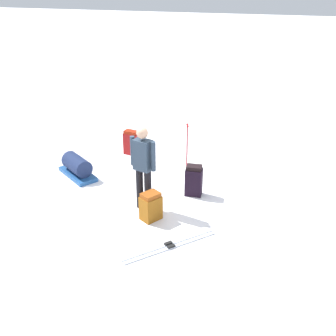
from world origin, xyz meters
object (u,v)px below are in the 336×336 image
at_px(skier_standing, 143,164).
at_px(gear_sled, 77,167).
at_px(backpack_large_dark, 151,206).
at_px(backpack_small_spare, 131,143).
at_px(ski_poles_planted_near, 187,149).
at_px(backpack_bright, 194,181).
at_px(ski_pair_near, 170,246).

bearing_deg(skier_standing, gear_sled, -115.65).
distance_m(backpack_large_dark, backpack_small_spare, 3.15).
distance_m(backpack_large_dark, ski_poles_planted_near, 1.92).
xyz_separation_m(backpack_large_dark, backpack_small_spare, (-2.80, -1.45, 0.04)).
distance_m(backpack_bright, backpack_small_spare, 2.60).
height_order(backpack_large_dark, ski_poles_planted_near, ski_poles_planted_near).
xyz_separation_m(skier_standing, ski_pair_near, (1.08, 0.83, -0.94)).
distance_m(skier_standing, gear_sled, 2.26).
xyz_separation_m(ski_pair_near, ski_poles_planted_near, (-2.60, -0.35, 0.70)).
relative_size(backpack_large_dark, backpack_bright, 0.83).
distance_m(backpack_small_spare, gear_sled, 1.70).
height_order(backpack_large_dark, backpack_bright, backpack_bright).
xyz_separation_m(skier_standing, backpack_large_dark, (0.34, 0.25, -0.68)).
bearing_deg(ski_pair_near, gear_sled, -126.03).
height_order(skier_standing, ski_poles_planted_near, skier_standing).
distance_m(skier_standing, ski_pair_near, 1.66).
distance_m(ski_pair_near, backpack_large_dark, 0.98).
relative_size(backpack_small_spare, gear_sled, 0.55).
bearing_deg(ski_poles_planted_near, ski_pair_near, 7.67).
xyz_separation_m(backpack_small_spare, gear_sled, (1.53, -0.74, -0.08)).
height_order(backpack_small_spare, gear_sled, backpack_small_spare).
bearing_deg(ski_pair_near, backpack_bright, -179.28).
height_order(ski_pair_near, gear_sled, gear_sled).
bearing_deg(ski_pair_near, backpack_small_spare, -150.22).
bearing_deg(backpack_bright, gear_sled, -92.48).
xyz_separation_m(backpack_bright, gear_sled, (-0.12, -2.74, -0.10)).
distance_m(skier_standing, backpack_bright, 1.31).
bearing_deg(skier_standing, backpack_bright, 134.99).
bearing_deg(backpack_bright, backpack_small_spare, -129.48).
bearing_deg(ski_pair_near, skier_standing, -142.43).
bearing_deg(backpack_small_spare, gear_sled, -25.72).
bearing_deg(ski_pair_near, ski_poles_planted_near, -172.33).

